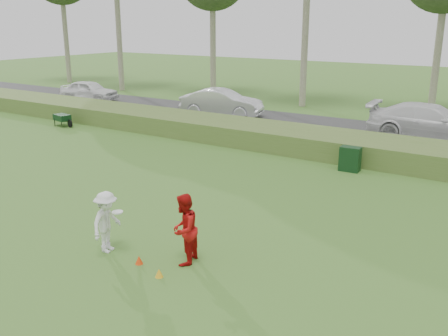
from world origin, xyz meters
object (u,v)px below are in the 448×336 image
Objects in this scene: utility_cabinet at (350,159)px; car_left at (89,91)px; cone_yellow at (159,273)px; car_right at (431,122)px; player_white at (107,222)px; cone_orange at (139,260)px; car_mid at (222,103)px; player_red at (184,229)px.

utility_cabinet is 0.23× the size of car_left.
cone_yellow is 17.61m from car_right.
utility_cabinet reaches higher than cone_yellow.
car_left is (-20.82, 17.02, 0.68)m from cone_yellow.
car_right reaches higher than player_white.
player_white reaches higher than cone_orange.
car_left reaches higher than cone_yellow.
car_mid is at bearing 117.29° from cone_orange.
utility_cabinet is 0.16× the size of car_right.
utility_cabinet is at bearing -25.94° from player_white.
utility_cabinet is at bearing -136.93° from car_mid.
car_mid is at bearing -100.38° from car_left.
player_white is 10.51m from utility_cabinet.
player_white is 1.33m from cone_orange.
cone_orange is 19.09m from car_mid.
car_right reaches higher than car_left.
player_red is at bearing -85.80° from player_white.
cone_orange is 0.04× the size of car_mid.
car_left is 23.13m from car_right.
car_right is (4.25, 17.11, 0.13)m from player_white.
player_red is 16.71m from car_right.
player_white is at bearing -88.57° from player_red.
car_right reaches higher than car_mid.
player_white is 0.32× the size of car_mid.
car_mid is (-10.34, 6.70, 0.39)m from utility_cabinet.
player_red is at bearing 36.26° from cone_orange.
utility_cabinet is at bearing -118.06° from car_left.
utility_cabinet is 22.57m from car_left.
cone_yellow is at bearing -110.70° from player_white.
car_left is (-20.00, 16.78, 0.68)m from cone_orange.
player_red is 0.41× the size of car_left.
cone_orange reaches higher than cone_yellow.
cone_yellow is 10.51m from utility_cabinet.
car_right is at bearing -24.85° from player_white.
car_right reaches higher than player_red.
player_white is 0.37× the size of car_left.
player_red is 8.48× the size of cone_yellow.
cone_yellow is 0.21× the size of utility_cabinet.
car_mid is at bearing 87.16° from car_right.
cone_orange is (1.13, -0.11, -0.69)m from player_white.
utility_cabinet is (1.60, 10.25, 0.38)m from cone_orange.
utility_cabinet is at bearing 162.09° from player_red.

